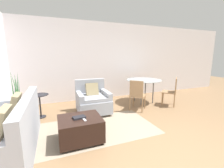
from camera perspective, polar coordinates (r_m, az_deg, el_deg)
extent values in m
plane|color=brown|center=(2.91, 16.17, -22.58)|extent=(20.00, 20.00, 0.00)
cube|color=white|center=(5.52, -5.23, 8.58)|extent=(12.00, 0.06, 2.75)
cube|color=gray|center=(3.43, -7.84, -16.79)|extent=(2.79, 1.44, 0.00)
cube|color=beige|center=(2.99, -5.32, -21.10)|extent=(2.73, 0.05, 0.00)
cube|color=beige|center=(3.16, -6.43, -19.22)|extent=(2.73, 0.05, 0.00)
cube|color=beige|center=(3.34, -7.40, -17.53)|extent=(2.73, 0.05, 0.00)
cube|color=beige|center=(3.51, -8.26, -16.01)|extent=(2.73, 0.05, 0.00)
cube|color=beige|center=(3.69, -9.02, -14.63)|extent=(2.73, 0.05, 0.00)
cube|color=beige|center=(3.88, -9.70, -13.38)|extent=(2.73, 0.05, 0.00)
cube|color=#999EA8|center=(3.08, -35.17, -17.81)|extent=(0.82, 1.95, 0.41)
cube|color=#999EA8|center=(2.83, -29.39, -9.48)|extent=(0.14, 1.95, 0.51)
cube|color=#999EA8|center=(3.79, -32.56, -6.84)|extent=(0.76, 0.12, 0.26)
cube|color=#8E7F5B|center=(3.28, -32.94, -6.67)|extent=(0.19, 0.40, 0.41)
cube|color=#8E7F5B|center=(2.56, -36.32, -11.64)|extent=(0.19, 0.40, 0.41)
cube|color=#999EA8|center=(4.23, -7.12, -7.92)|extent=(0.86, 0.88, 0.34)
cube|color=#999EA8|center=(4.13, -7.07, -5.15)|extent=(0.62, 0.76, 0.10)
cube|color=#999EA8|center=(4.47, -8.39, -1.31)|extent=(0.85, 0.13, 0.50)
cube|color=#999EA8|center=(4.09, -12.22, -4.78)|extent=(0.13, 0.80, 0.20)
cube|color=#999EA8|center=(4.25, -2.38, -3.94)|extent=(0.13, 0.80, 0.20)
cylinder|color=brown|center=(3.91, -10.83, -12.79)|extent=(0.05, 0.05, 0.06)
cylinder|color=brown|center=(4.07, -0.99, -11.62)|extent=(0.05, 0.05, 0.06)
cylinder|color=brown|center=(4.57, -12.42, -9.35)|extent=(0.05, 0.05, 0.06)
cylinder|color=brown|center=(4.71, -3.96, -8.51)|extent=(0.05, 0.05, 0.06)
cube|color=#8E7F5B|center=(4.22, -7.60, -1.98)|extent=(0.34, 0.20, 0.36)
cube|color=black|center=(2.98, -12.01, -16.14)|extent=(0.78, 0.66, 0.41)
cylinder|color=black|center=(2.82, -18.17, -23.38)|extent=(0.04, 0.04, 0.04)
cylinder|color=black|center=(2.92, -3.73, -21.60)|extent=(0.04, 0.04, 0.04)
cylinder|color=black|center=(3.31, -18.82, -18.02)|extent=(0.04, 0.04, 0.04)
cylinder|color=black|center=(3.39, -6.77, -16.76)|extent=(0.04, 0.04, 0.04)
cube|color=black|center=(2.88, -12.42, -12.30)|extent=(0.24, 0.17, 0.03)
cube|color=#B7B7BC|center=(2.80, -10.51, -13.20)|extent=(0.07, 0.14, 0.01)
cylinder|color=#333338|center=(4.36, -31.68, -10.36)|extent=(0.36, 0.36, 0.26)
cylinder|color=black|center=(4.32, -31.84, -8.85)|extent=(0.33, 0.33, 0.02)
cone|color=#387A42|center=(4.21, -31.99, -3.81)|extent=(0.06, 0.15, 0.76)
cone|color=#387A42|center=(4.23, -31.77, -3.45)|extent=(0.08, 0.10, 0.80)
cone|color=#387A42|center=(4.22, -32.31, -2.49)|extent=(0.14, 0.07, 0.95)
cone|color=#387A42|center=(4.25, -32.74, -2.98)|extent=(0.08, 0.07, 0.87)
cone|color=#387A42|center=(4.22, -32.88, -2.82)|extent=(0.09, 0.13, 0.91)
cone|color=#387A42|center=(4.18, -33.51, -2.51)|extent=(0.08, 0.14, 0.98)
cone|color=#387A42|center=(4.20, -32.51, -4.32)|extent=(0.08, 0.06, 0.70)
cone|color=#387A42|center=(4.14, -32.47, -2.63)|extent=(0.19, 0.08, 0.96)
cone|color=#387A42|center=(4.17, -32.19, -2.72)|extent=(0.10, 0.10, 0.94)
cylinder|color=black|center=(4.23, -25.99, -3.76)|extent=(0.44, 0.44, 0.02)
cylinder|color=black|center=(4.31, -25.66, -7.56)|extent=(0.04, 0.04, 0.57)
cylinder|color=black|center=(4.41, -25.35, -11.21)|extent=(0.24, 0.24, 0.02)
cylinder|color=#99A8AD|center=(5.17, 12.06, 1.54)|extent=(1.17, 1.17, 0.01)
cylinder|color=#59595B|center=(4.94, 11.13, -3.48)|extent=(0.04, 0.04, 0.77)
cylinder|color=#59595B|center=(5.19, 15.37, -2.96)|extent=(0.04, 0.04, 0.77)
cylinder|color=#59595B|center=(5.31, 8.50, -2.38)|extent=(0.04, 0.04, 0.77)
cylinder|color=#59595B|center=(5.55, 12.58, -1.95)|extent=(0.04, 0.04, 0.77)
cube|color=#93704C|center=(4.46, 9.77, -4.30)|extent=(0.59, 0.59, 0.03)
cube|color=#93704C|center=(4.22, 9.26, -1.77)|extent=(0.29, 0.29, 0.45)
cylinder|color=#93704C|center=(4.65, 12.39, -6.63)|extent=(0.03, 0.03, 0.42)
cylinder|color=#93704C|center=(4.73, 8.08, -6.20)|extent=(0.03, 0.03, 0.42)
cylinder|color=#93704C|center=(4.32, 11.44, -7.98)|extent=(0.03, 0.03, 0.42)
cylinder|color=#93704C|center=(4.40, 6.82, -7.48)|extent=(0.03, 0.03, 0.42)
cube|color=#93704C|center=(5.14, 20.86, -2.84)|extent=(0.59, 0.59, 0.03)
cube|color=#93704C|center=(5.09, 23.17, -0.38)|extent=(0.29, 0.29, 0.45)
cylinder|color=#93704C|center=(5.38, 18.88, -4.61)|extent=(0.03, 0.03, 0.42)
cylinder|color=#93704C|center=(5.03, 18.53, -5.63)|extent=(0.03, 0.03, 0.42)
cylinder|color=#93704C|center=(5.36, 22.72, -4.90)|extent=(0.03, 0.03, 0.42)
cylinder|color=#93704C|center=(5.02, 22.64, -5.95)|extent=(0.03, 0.03, 0.42)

